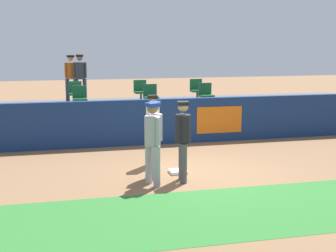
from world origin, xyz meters
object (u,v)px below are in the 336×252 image
Objects in this scene: seat_back_left at (75,92)px; spectator_hooded at (80,75)px; seat_back_right at (197,89)px; seat_front_right at (206,94)px; player_coach_visitor at (153,138)px; player_umpire at (183,135)px; seat_front_center at (151,95)px; player_fielder_home at (153,125)px; seat_front_left at (80,97)px; spectator_capped at (71,75)px; first_base at (178,172)px; player_runner_visitor at (155,134)px; seat_back_center at (141,90)px.

spectator_hooded is (0.24, 0.77, 0.56)m from seat_back_left.
seat_front_right is at bearing -97.17° from seat_back_right.
player_coach_visitor is at bearing -118.64° from seat_front_right.
player_coach_visitor reaches higher than player_umpire.
player_umpire is 5.62m from seat_front_center.
player_fielder_home reaches higher than seat_back_left.
spectator_capped reaches higher than seat_front_left.
spectator_hooded is at bearing 165.64° from player_coach_visitor.
first_base is 0.48× the size of seat_back_left.
seat_front_center reaches higher than first_base.
player_umpire is at bearing -109.55° from seat_back_right.
player_fielder_home reaches higher than first_base.
seat_front_right is at bearing 164.62° from spectator_hooded.
player_runner_visitor is at bearing -74.83° from seat_front_left.
spectator_hooded reaches higher than seat_front_right.
seat_back_right is (3.16, 6.91, 0.33)m from player_runner_visitor.
first_base is at bearing -73.25° from seat_back_left.
seat_back_center is at bearing -179.48° from player_fielder_home.
first_base is at bearing -93.14° from seat_back_center.
first_base is at bearing 91.02° from spectator_capped.
seat_back_right is at bearing -173.45° from spectator_hooded.
seat_front_center is 3.00m from seat_back_left.
seat_front_center is (-2.19, -1.80, -0.00)m from seat_back_right.
player_umpire reaches higher than player_runner_visitor.
seat_back_center is 2.97m from seat_front_left.
seat_front_left is at bearing -150.22° from player_fielder_home.
player_fielder_home is 2.17× the size of seat_front_right.
seat_back_right is at bearing 0.00° from seat_back_center.
seat_back_center and seat_front_left have the same top height.
player_runner_visitor is 0.98× the size of player_umpire.
seat_back_center is at bearing -168.50° from player_runner_visitor.
seat_front_center is (0.00, -1.80, -0.00)m from seat_back_center.
first_base is 1.23m from player_umpire.
seat_back_right is 2.19m from seat_back_center.
player_fielder_home is at bearing 113.64° from first_base.
player_umpire is 7.41m from seat_back_center.
seat_front_right is 4.71m from seat_back_left.
spectator_hooded reaches higher than seat_back_left.
seat_back_center is (0.44, 7.39, 0.31)m from player_umpire.
player_umpire is at bearing 89.48° from spectator_capped.
seat_front_center is at bearing -89.95° from seat_back_center.
player_umpire is at bearing -95.75° from first_base.
seat_front_center is (1.17, 5.74, 0.30)m from player_coach_visitor.
spectator_hooded is at bearing -151.77° from player_runner_visitor.
player_runner_visitor reaches higher than seat_front_center.
player_coach_visitor is 5.86m from seat_front_center.
seat_back_right is at bearing 39.45° from seat_front_center.
player_fielder_home is 1.64m from player_umpire.
seat_back_left is at bearing 89.21° from spectator_hooded.
seat_back_left is 0.48× the size of spectator_capped.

